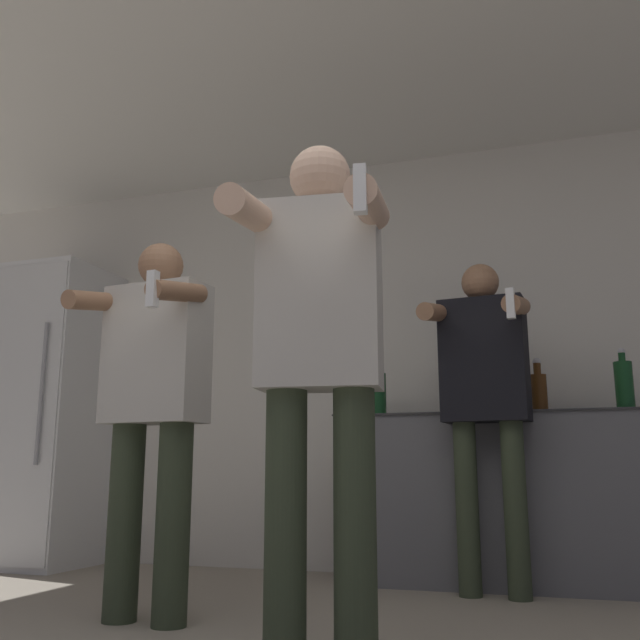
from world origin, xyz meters
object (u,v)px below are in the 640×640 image
object	(u,v)px
refrigerator	(50,413)
bottle_tall_gin	(378,393)
bottle_dark_rum	(624,384)
person_spectator_back	(485,385)
person_man_side	(153,397)
bottle_brown_liquor	(539,391)
person_woman_foreground	(319,344)
bottle_clear_vodka	(452,395)

from	to	relation	value
refrigerator	bottle_tall_gin	xyz separation A→B (m)	(2.21, 0.02, 0.06)
bottle_dark_rum	person_spectator_back	world-z (taller)	person_spectator_back
bottle_dark_rum	person_man_side	xyz separation A→B (m)	(-1.93, -1.35, -0.13)
bottle_brown_liquor	bottle_dark_rum	xyz separation A→B (m)	(0.42, -0.00, 0.02)
bottle_dark_rum	person_woman_foreground	distance (m)	2.07
bottle_tall_gin	bottle_brown_liquor	bearing A→B (deg)	0.00
bottle_brown_liquor	person_woman_foreground	xyz separation A→B (m)	(-0.65, -1.77, -0.01)
bottle_tall_gin	person_man_side	distance (m)	1.50
refrigerator	bottle_dark_rum	world-z (taller)	refrigerator
person_woman_foreground	person_spectator_back	xyz separation A→B (m)	(0.40, 1.44, 0.02)
bottle_brown_liquor	person_spectator_back	xyz separation A→B (m)	(-0.25, -0.33, 0.00)
bottle_clear_vodka	bottle_brown_liquor	bearing A→B (deg)	0.00
refrigerator	person_man_side	distance (m)	2.06
person_woman_foreground	person_spectator_back	world-z (taller)	person_woman_foreground
bottle_clear_vodka	person_woman_foreground	world-z (taller)	person_woman_foreground
refrigerator	person_woman_foreground	world-z (taller)	refrigerator
refrigerator	person_woman_foreground	bearing A→B (deg)	-35.72
refrigerator	person_man_side	world-z (taller)	refrigerator
person_spectator_back	bottle_tall_gin	bearing A→B (deg)	151.72
person_man_side	person_spectator_back	bearing A→B (deg)	38.82
bottle_tall_gin	bottle_dark_rum	xyz separation A→B (m)	(1.29, 0.00, 0.00)
bottle_brown_liquor	bottle_dark_rum	size ratio (longest dim) A/B	0.91
bottle_dark_rum	bottle_tall_gin	bearing A→B (deg)	180.00
bottle_dark_rum	person_woman_foreground	world-z (taller)	person_woman_foreground
bottle_brown_liquor	person_spectator_back	bearing A→B (deg)	-126.64
bottle_brown_liquor	person_man_side	xyz separation A→B (m)	(-1.51, -1.35, -0.12)
bottle_tall_gin	person_spectator_back	size ratio (longest dim) A/B	0.21
bottle_clear_vodka	refrigerator	bearing A→B (deg)	-179.48
bottle_tall_gin	bottle_dark_rum	bearing A→B (deg)	0.00
bottle_clear_vodka	bottle_brown_liquor	world-z (taller)	bottle_clear_vodka
bottle_clear_vodka	bottle_brown_liquor	xyz separation A→B (m)	(0.46, 0.00, 0.01)
person_woman_foreground	person_man_side	distance (m)	0.97
person_spectator_back	person_woman_foreground	bearing A→B (deg)	-105.46
bottle_tall_gin	bottle_dark_rum	size ratio (longest dim) A/B	1.06
bottle_tall_gin	bottle_clear_vodka	xyz separation A→B (m)	(0.41, 0.00, -0.02)
refrigerator	person_man_side	xyz separation A→B (m)	(1.57, -1.32, -0.07)
person_man_side	person_spectator_back	xyz separation A→B (m)	(1.26, 1.01, 0.12)
bottle_dark_rum	person_woman_foreground	size ratio (longest dim) A/B	0.19
refrigerator	bottle_clear_vodka	bearing A→B (deg)	0.52
person_spectator_back	bottle_clear_vodka	bearing A→B (deg)	121.92
bottle_tall_gin	bottle_brown_liquor	size ratio (longest dim) A/B	1.17
bottle_tall_gin	person_spectator_back	bearing A→B (deg)	-28.28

